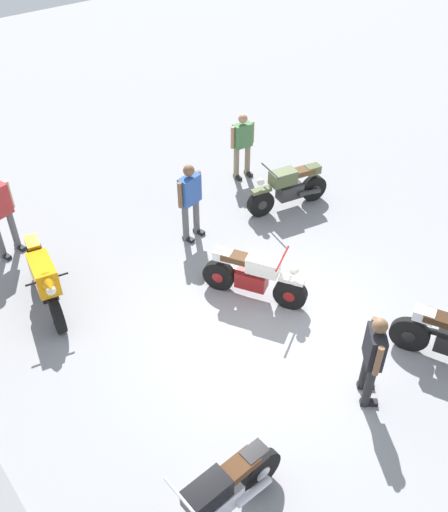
% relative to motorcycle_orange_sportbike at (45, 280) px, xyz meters
% --- Properties ---
extents(ground_plane, '(40.00, 40.00, 0.00)m').
position_rel_motorcycle_orange_sportbike_xyz_m(ground_plane, '(-3.03, -2.51, -0.59)').
color(ground_plane, gray).
extents(curb_edge, '(14.00, 0.30, 0.15)m').
position_rel_motorcycle_orange_sportbike_xyz_m(curb_edge, '(-3.03, 2.09, -0.52)').
color(curb_edge, gray).
rests_on(curb_edge, ground).
extents(motorcycle_orange_sportbike, '(1.95, 0.76, 1.14)m').
position_rel_motorcycle_orange_sportbike_xyz_m(motorcycle_orange_sportbike, '(0.00, 0.00, 0.00)').
color(motorcycle_orange_sportbike, black).
rests_on(motorcycle_orange_sportbike, ground).
extents(motorcycle_cream_vintage, '(1.78, 1.09, 1.07)m').
position_rel_motorcycle_orange_sportbike_xyz_m(motorcycle_cream_vintage, '(-2.12, -2.96, -0.11)').
color(motorcycle_cream_vintage, black).
rests_on(motorcycle_cream_vintage, ground).
extents(motorcycle_black_cruiser, '(0.70, 2.09, 1.09)m').
position_rel_motorcycle_orange_sportbike_xyz_m(motorcycle_black_cruiser, '(-4.93, 0.09, -0.07)').
color(motorcycle_black_cruiser, black).
rests_on(motorcycle_black_cruiser, ground).
extents(motorcycle_olive_vintage, '(0.82, 1.94, 1.07)m').
position_rel_motorcycle_orange_sportbike_xyz_m(motorcycle_olive_vintage, '(-0.42, -5.45, -0.11)').
color(motorcycle_olive_vintage, black).
rests_on(motorcycle_olive_vintage, ground).
extents(person_in_black_shirt, '(0.55, 0.53, 1.63)m').
position_rel_motorcycle_orange_sportbike_xyz_m(person_in_black_shirt, '(-4.83, -2.81, 0.33)').
color(person_in_black_shirt, '#262628').
rests_on(person_in_black_shirt, ground).
extents(person_in_blue_shirt, '(0.39, 0.65, 1.67)m').
position_rel_motorcycle_orange_sportbike_xyz_m(person_in_blue_shirt, '(0.06, -3.18, 0.35)').
color(person_in_blue_shirt, '#59595B').
rests_on(person_in_blue_shirt, ground).
extents(person_in_green_shirt, '(0.36, 0.63, 1.58)m').
position_rel_motorcycle_orange_sportbike_xyz_m(person_in_green_shirt, '(1.23, -5.54, 0.29)').
color(person_in_green_shirt, gray).
rests_on(person_in_green_shirt, ground).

